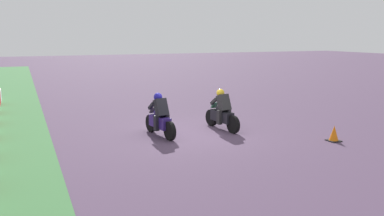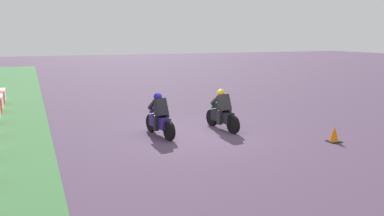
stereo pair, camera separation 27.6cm
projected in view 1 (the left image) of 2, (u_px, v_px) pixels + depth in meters
The scene contains 4 objects.
ground_plane at pixel (192, 133), 14.16m from camera, with size 120.00×120.00×0.00m, color #4C3850.
rider_lane_a at pixel (222, 113), 14.63m from camera, with size 2.04×0.58×1.51m.
rider_lane_b at pixel (160, 118), 13.67m from camera, with size 2.04×0.60×1.51m.
traffic_cone at pixel (334, 134), 13.06m from camera, with size 0.40×0.40×0.53m.
Camera 1 is at (-12.63, 5.46, 3.45)m, focal length 36.87 mm.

